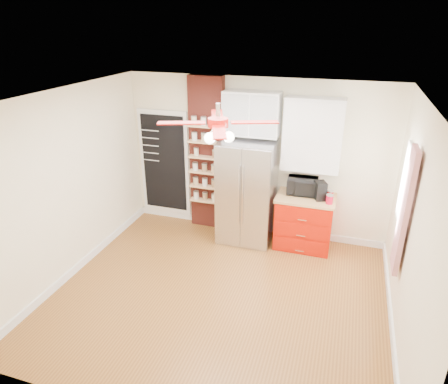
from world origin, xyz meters
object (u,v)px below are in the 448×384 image
(toaster_oven, at_px, (302,186))
(canister_left, at_px, (329,200))
(red_cabinet, at_px, (304,222))
(coffee_maker, at_px, (320,191))
(fridge, at_px, (247,192))
(pantry_jar_oats, at_px, (196,152))
(ceiling_fan, at_px, (218,123))

(toaster_oven, distance_m, canister_left, 0.52)
(red_cabinet, bearing_deg, coffee_maker, -6.09)
(toaster_oven, height_order, coffee_maker, coffee_maker)
(toaster_oven, bearing_deg, fridge, -173.74)
(red_cabinet, bearing_deg, fridge, -177.05)
(pantry_jar_oats, bearing_deg, toaster_oven, -0.03)
(fridge, relative_size, coffee_maker, 5.99)
(fridge, distance_m, toaster_oven, 0.91)
(red_cabinet, relative_size, toaster_oven, 1.94)
(canister_left, xyz_separation_m, pantry_jar_oats, (-2.29, 0.25, 0.47))
(coffee_maker, distance_m, canister_left, 0.22)
(coffee_maker, xyz_separation_m, pantry_jar_oats, (-2.13, 0.13, 0.39))
(ceiling_fan, height_order, canister_left, ceiling_fan)
(canister_left, bearing_deg, red_cabinet, 158.47)
(red_cabinet, distance_m, pantry_jar_oats, 2.16)
(red_cabinet, bearing_deg, toaster_oven, 128.78)
(toaster_oven, relative_size, coffee_maker, 1.66)
(ceiling_fan, bearing_deg, coffee_maker, 55.70)
(ceiling_fan, xyz_separation_m, pantry_jar_oats, (-1.00, 1.79, -0.99))
(fridge, xyz_separation_m, red_cabinet, (0.97, 0.05, -0.42))
(fridge, distance_m, ceiling_fan, 2.25)
(fridge, relative_size, canister_left, 13.07)
(coffee_maker, height_order, pantry_jar_oats, pantry_jar_oats)
(fridge, height_order, canister_left, fridge)
(pantry_jar_oats, bearing_deg, fridge, -9.38)
(fridge, bearing_deg, coffee_maker, 1.34)
(canister_left, bearing_deg, fridge, 175.90)
(toaster_oven, relative_size, pantry_jar_oats, 3.88)
(red_cabinet, xyz_separation_m, pantry_jar_oats, (-1.92, 0.11, 0.98))
(coffee_maker, bearing_deg, ceiling_fan, -147.49)
(coffee_maker, bearing_deg, red_cabinet, 150.72)
(canister_left, bearing_deg, ceiling_fan, -130.06)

